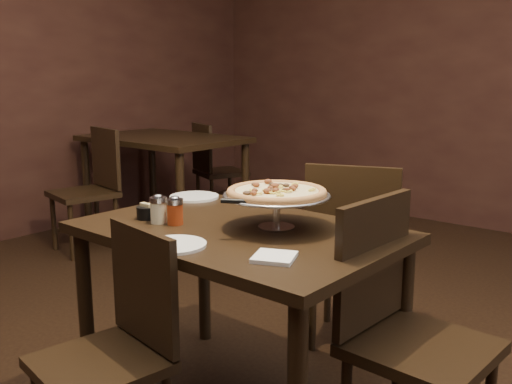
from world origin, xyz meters
The scene contains 16 objects.
room centered at (0.06, 0.03, 1.40)m, with size 6.04×7.04×2.84m.
dining_table centered at (0.02, 0.10, 0.65)m, with size 1.21×0.82×0.75m.
background_table centered at (-2.20, 1.70, 0.71)m, with size 1.30×0.87×0.81m.
pizza_stand centered at (0.13, 0.19, 0.88)m, with size 0.41×0.41×0.17m.
parmesan_shaker centered at (-0.27, -0.04, 0.80)m, with size 0.07×0.07×0.12m.
pepper_flake_shaker centered at (-0.20, -0.02, 0.80)m, with size 0.07×0.07×0.11m.
packet_caddy centered at (-0.36, -0.03, 0.77)m, with size 0.08×0.08×0.06m.
napkin_stack centered at (0.35, -0.11, 0.75)m, with size 0.13×0.13×0.01m, color white.
plate_left centered at (-0.49, 0.37, 0.75)m, with size 0.23×0.23×0.01m, color white.
plate_near centered at (0.01, -0.22, 0.75)m, with size 0.22×0.22×0.01m, color white.
serving_spatula centered at (0.11, -0.01, 0.88)m, with size 0.15×0.15×0.02m.
chair_far centered at (0.11, 0.84, 0.50)m, with size 0.55×0.55×0.92m.
chair_near centered at (-0.06, -0.42, 0.45)m, with size 0.44×0.44×0.82m.
chair_side centered at (0.65, 0.21, 0.50)m, with size 0.45×0.45×0.91m.
bg_chair_far centered at (-2.21, 2.31, 0.48)m, with size 0.54×0.54×0.88m.
bg_chair_near centered at (-2.23, 1.00, 0.50)m, with size 0.51×0.51×0.92m.
Camera 1 is at (1.40, -1.48, 1.32)m, focal length 40.00 mm.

